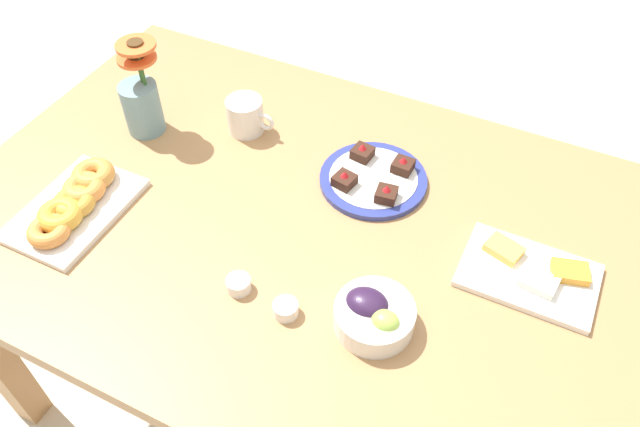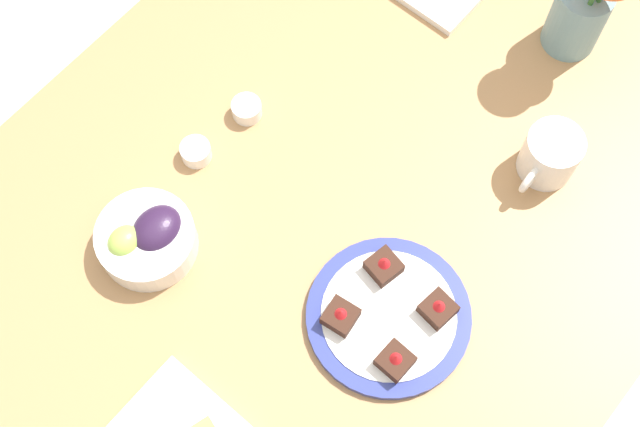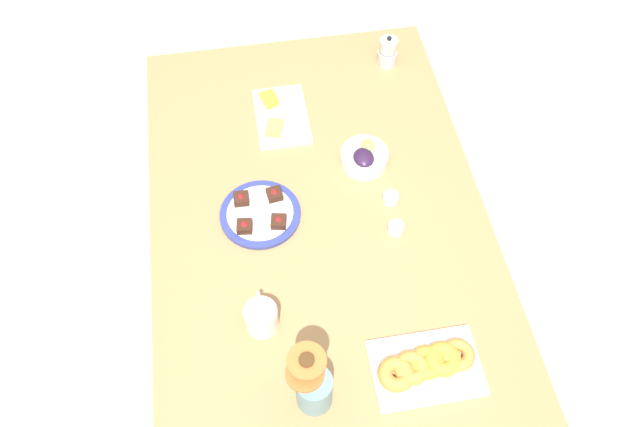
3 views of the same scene
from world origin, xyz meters
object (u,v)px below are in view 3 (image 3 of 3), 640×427
coffee_mug (261,317)px  cheese_platter (280,115)px  dining_table (320,236)px  moka_pot (388,52)px  jam_cup_honey (396,228)px  jam_cup_berry (391,198)px  grape_bowl (364,157)px  dessert_plate (260,213)px  flower_vase (313,388)px  croissant_platter (426,365)px

coffee_mug → cheese_platter: 0.74m
dining_table → moka_pot: size_ratio=13.45×
jam_cup_honey → jam_cup_berry: size_ratio=1.00×
grape_bowl → jam_cup_honey: (-0.26, -0.04, -0.01)m
dining_table → dessert_plate: size_ratio=6.62×
coffee_mug → moka_pot: moka_pot is taller
jam_cup_honey → flower_vase: 0.55m
croissant_platter → dessert_plate: 0.65m
jam_cup_honey → flower_vase: size_ratio=0.20×
grape_bowl → jam_cup_honey: 0.27m
croissant_platter → flower_vase: bearing=95.5°
coffee_mug → dessert_plate: bearing=-5.5°
cheese_platter → jam_cup_berry: 0.48m
moka_pot → flower_vase: bearing=158.6°
grape_bowl → flower_vase: size_ratio=0.62×
jam_cup_berry → grape_bowl: bearing=17.9°
croissant_platter → moka_pot: (1.12, -0.16, 0.03)m
jam_cup_honey → moka_pot: bearing=-10.8°
flower_vase → moka_pot: bearing=-21.4°
dessert_plate → jam_cup_berry: bearing=-91.7°
jam_cup_honey → moka_pot: (0.70, -0.13, 0.03)m
dining_table → jam_cup_honey: size_ratio=33.33×
cheese_platter → jam_cup_honey: bearing=-151.1°
cheese_platter → moka_pot: size_ratio=2.18×
grape_bowl → cheese_platter: bearing=44.9°
grape_bowl → croissant_platter: (-0.68, -0.02, -0.01)m
flower_vase → cheese_platter: bearing=-2.5°
dining_table → croissant_platter: bearing=-158.8°
dining_table → dessert_plate: (0.05, 0.17, 0.10)m
dining_table → coffee_mug: bearing=145.4°
croissant_platter → flower_vase: flower_vase is taller
dining_table → dessert_plate: 0.20m
dining_table → flower_vase: size_ratio=6.65×
jam_cup_berry → flower_vase: (-0.56, 0.33, 0.07)m
dining_table → coffee_mug: (-0.30, 0.21, 0.13)m
dining_table → jam_cup_berry: bearing=-80.4°
grape_bowl → coffee_mug: bearing=142.4°
dining_table → jam_cup_honey: 0.25m
dining_table → moka_pot: moka_pot is taller
cheese_platter → croissant_platter: (-0.92, -0.25, 0.01)m
coffee_mug → croissant_platter: 0.44m
dining_table → moka_pot: 0.73m
jam_cup_honey → flower_vase: (-0.45, 0.32, 0.07)m
grape_bowl → flower_vase: (-0.71, 0.28, 0.05)m
grape_bowl → dessert_plate: 0.37m
jam_cup_berry → flower_vase: size_ratio=0.20×
dining_table → croissant_platter: (-0.49, -0.19, 0.11)m
moka_pot → dining_table: bearing=151.1°
coffee_mug → jam_cup_honey: coffee_mug is taller
croissant_platter → dessert_plate: bearing=33.9°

